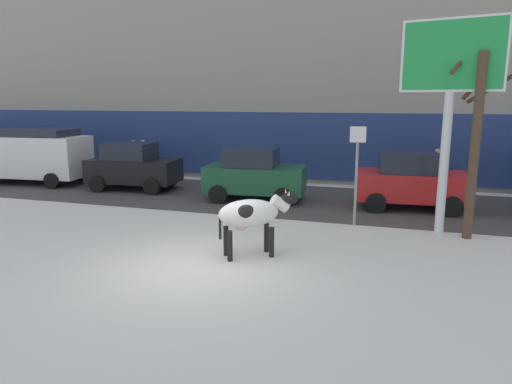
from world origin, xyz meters
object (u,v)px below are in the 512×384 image
Objects in this scene: cow_holstein at (251,214)px; car_darkgreen_hatchback at (254,174)px; car_white_van at (34,154)px; pedestrian_by_cars at (144,159)px; car_black_hatchback at (133,166)px; pedestrian_near_billboard at (436,171)px; street_sign at (357,168)px; billboard at (452,69)px; car_red_hatchback at (411,181)px; bare_tree_left_lot at (476,134)px; pedestrian_far_left at (134,158)px.

cow_holstein is 0.50× the size of car_darkgreen_hatchback.
car_white_van is 4.56m from pedestrian_by_cars.
pedestrian_near_billboard is at bearing 12.70° from car_black_hatchback.
street_sign reaches higher than pedestrian_by_cars.
car_black_hatchback is 1.00× the size of car_darkgreen_hatchback.
car_black_hatchback is (-6.92, 6.25, -0.07)m from cow_holstein.
cow_holstein is 0.50× the size of car_black_hatchback.
pedestrian_near_billboard is at bearing 65.13° from street_sign.
billboard is 4.40m from car_red_hatchback.
bare_tree_left_lot is at bearing -14.93° from car_black_hatchback.
billboard reaches higher than car_red_hatchback.
billboard is at bearing -24.20° from pedestrian_by_cars.
pedestrian_by_cars is 0.49m from pedestrian_far_left.
pedestrian_far_left is (-12.75, 5.51, -3.43)m from billboard.
billboard is at bearing -2.19° from street_sign.
car_darkgreen_hatchback is (-6.03, 2.50, -3.39)m from billboard.
cow_holstein is at bearing -73.42° from car_darkgreen_hatchback.
car_darkgreen_hatchback is at bearing 157.76° from bare_tree_left_lot.
pedestrian_by_cars is (-12.51, 0.00, 0.00)m from pedestrian_near_billboard.
pedestrian_far_left is at bearing 152.64° from street_sign.
car_red_hatchback is at bearing -1.21° from car_black_hatchback.
pedestrian_far_left reaches higher than cow_holstein.
cow_holstein is 0.50× the size of car_red_hatchback.
car_white_van is at bearing -170.95° from pedestrian_near_billboard.
street_sign is (-2.27, 0.09, -2.64)m from billboard.
bare_tree_left_lot reaches higher than pedestrian_by_cars.
car_red_hatchback is (15.27, -0.21, -0.32)m from car_white_van.
billboard is 6.50m from pedestrian_near_billboard.
cow_holstein is 13.27m from car_white_van.
cow_holstein is at bearing -42.11° from car_black_hatchback.
street_sign reaches higher than pedestrian_far_left.
billboard is 3.48m from street_sign.
cow_holstein is 12.23m from pedestrian_far_left.
car_darkgreen_hatchback is at bearing -2.43° from car_white_van.
pedestrian_by_cars is at bearing 180.00° from pedestrian_near_billboard.
bare_tree_left_lot is at bearing 31.93° from cow_holstein.
billboard is 1.17× the size of car_white_van.
car_black_hatchback is 0.73× the size of bare_tree_left_lot.
pedestrian_by_cars is 14.26m from bare_tree_left_lot.
car_black_hatchback is 1.00× the size of car_red_hatchback.
car_red_hatchback is at bearing -13.12° from pedestrian_far_left.
car_black_hatchback is at bearing 162.37° from street_sign.
street_sign is at bearing -120.45° from car_red_hatchback.
car_white_van reaches higher than cow_holstein.
car_black_hatchback reaches higher than pedestrian_by_cars.
car_red_hatchback reaches higher than pedestrian_far_left.
pedestrian_near_billboard is 6.03m from street_sign.
car_white_van is (-16.00, 2.92, -3.07)m from billboard.
bare_tree_left_lot is (4.96, 3.09, 1.69)m from cow_holstein.
car_white_van is 1.31× the size of car_red_hatchback.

